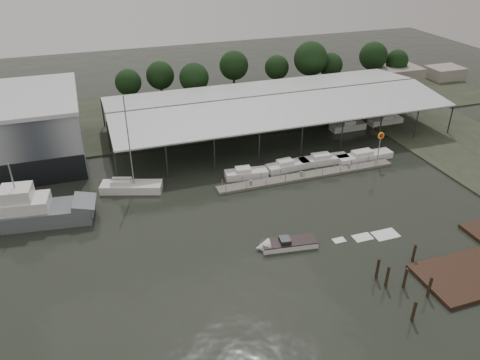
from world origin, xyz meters
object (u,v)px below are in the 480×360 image
object	(u,v)px
grey_trawler	(30,212)
white_sailboat	(130,187)
shell_fuel_sign	(380,142)
speedboat_underway	(284,244)

from	to	relation	value
grey_trawler	white_sailboat	bearing A→B (deg)	24.72
white_sailboat	grey_trawler	bearing A→B (deg)	-144.41
shell_fuel_sign	white_sailboat	bearing A→B (deg)	173.41
grey_trawler	speedboat_underway	size ratio (longest dim) A/B	0.89
grey_trawler	shell_fuel_sign	bearing A→B (deg)	7.01
white_sailboat	speedboat_underway	xyz separation A→B (m)	(15.27, -19.06, -0.27)
grey_trawler	speedboat_underway	xyz separation A→B (m)	(28.12, -15.05, -1.19)
white_sailboat	speedboat_underway	bearing A→B (deg)	-33.06
white_sailboat	speedboat_underway	world-z (taller)	white_sailboat
shell_fuel_sign	speedboat_underway	world-z (taller)	shell_fuel_sign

